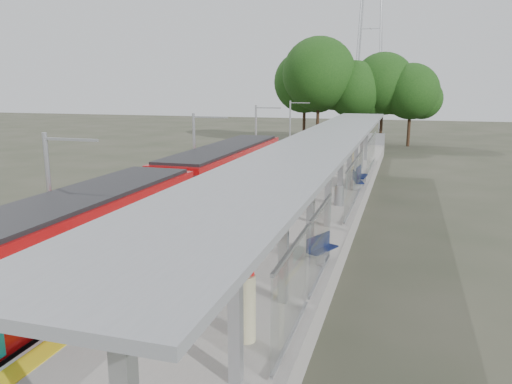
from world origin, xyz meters
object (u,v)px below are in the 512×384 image
Objects in this scene: bench_near at (321,247)px; litter_bin at (339,195)px; info_pillar_far at (354,161)px; bench_far at (360,175)px; info_pillar_near at (247,308)px; bench_mid at (357,180)px; train at (168,202)px.

litter_bin is (-0.48, 8.35, 0.03)m from bench_near.
litter_bin is at bearing -109.56° from info_pillar_far.
info_pillar_near is at bearing -88.53° from bench_far.
bench_mid is at bearing 114.61° from bench_near.
litter_bin is at bearing 42.57° from train.
bench_far is 1.62× the size of litter_bin.
info_pillar_far is 1.75× the size of litter_bin.
train is 16.96× the size of bench_far.
info_pillar_far reaches higher than bench_far.
bench_mid is 0.80× the size of info_pillar_near.
train is at bearing -116.90° from bench_far.
bench_far is at bearing 95.73° from info_pillar_near.
info_pillar_near reaches higher than bench_mid.
info_pillar_far is (0.01, 24.39, -0.07)m from info_pillar_near.
bench_near is at bearing -105.10° from bench_mid.
bench_far is 5.89m from litter_bin.
bench_near is at bearing -19.07° from train.
bench_mid is 18.73m from info_pillar_near.
litter_bin is at bearing 96.90° from info_pillar_near.
info_pillar_near is 14.34m from litter_bin.
train is 20.17× the size of bench_near.
train is at bearing -137.43° from litter_bin.
train is at bearing -132.28° from info_pillar_far.
info_pillar_near is 1.92× the size of litter_bin.
bench_mid reaches higher than bench_near.
litter_bin is at bearing 117.78° from bench_near.
bench_near is 18.43m from info_pillar_far.
info_pillar_near reaches higher than bench_near.
bench_far reaches higher than bench_mid.
bench_near is 6.04m from info_pillar_near.
info_pillar_far is at bearing 91.53° from litter_bin.
info_pillar_near is (6.19, -8.38, -0.22)m from train.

